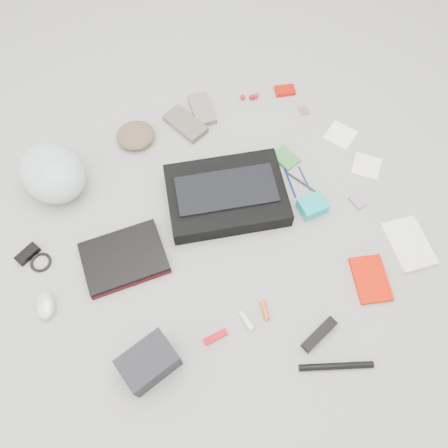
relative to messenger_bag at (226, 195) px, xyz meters
name	(u,v)px	position (x,y,z in m)	size (l,w,h in m)	color
ground_plane	(224,229)	(-0.07, -0.12, -0.04)	(4.00, 4.00, 0.00)	gray
messenger_bag	(226,195)	(0.00, 0.00, 0.00)	(0.49, 0.35, 0.08)	black
bag_flap	(226,189)	(0.00, 0.00, 0.05)	(0.41, 0.19, 0.01)	black
laptop_sleeve	(125,259)	(-0.49, -0.06, -0.03)	(0.32, 0.24, 0.02)	#380A0D
laptop	(124,257)	(-0.49, -0.06, -0.01)	(0.32, 0.23, 0.02)	black
bike_helmet	(52,173)	(-0.61, 0.41, 0.05)	(0.25, 0.32, 0.19)	silver
beanie	(136,136)	(-0.22, 0.48, -0.01)	(0.18, 0.17, 0.06)	brown
mitten_left	(185,124)	(0.02, 0.45, -0.03)	(0.10, 0.21, 0.03)	#655C54
mitten_right	(202,109)	(0.13, 0.49, -0.03)	(0.09, 0.19, 0.03)	gray
power_brick	(28,254)	(-0.82, 0.14, -0.03)	(0.10, 0.04, 0.03)	black
cable_coil	(41,262)	(-0.79, 0.09, -0.03)	(0.08, 0.08, 0.01)	black
mouse	(45,305)	(-0.82, -0.10, -0.02)	(0.07, 0.11, 0.04)	silver
camera_bag	(149,363)	(-0.55, -0.48, 0.02)	(0.19, 0.13, 0.12)	black
multitool	(215,337)	(-0.31, -0.50, -0.03)	(0.09, 0.02, 0.01)	#BA000B
toiletry_tube_white	(247,321)	(-0.18, -0.50, -0.03)	(0.02, 0.02, 0.08)	white
toiletry_tube_orange	(265,310)	(-0.10, -0.50, -0.03)	(0.02, 0.02, 0.07)	#C8481E
u_lock	(319,334)	(0.03, -0.67, -0.03)	(0.16, 0.04, 0.03)	black
bike_pump	(336,366)	(0.03, -0.79, -0.03)	(0.02, 0.02, 0.26)	black
book_red	(371,279)	(0.33, -0.58, -0.03)	(0.13, 0.19, 0.02)	red
book_white	(409,244)	(0.55, -0.53, -0.03)	(0.15, 0.22, 0.02)	silver
notepad	(285,158)	(0.34, 0.07, -0.03)	(0.09, 0.11, 0.01)	#358133
pen_blue	(290,183)	(0.29, -0.05, -0.04)	(0.01, 0.01, 0.15)	navy
pen_black	(301,182)	(0.33, -0.07, -0.04)	(0.01, 0.01, 0.16)	black
pen_navy	(304,178)	(0.35, -0.06, -0.04)	(0.01, 0.01, 0.13)	navy
accordion_wallet	(313,206)	(0.30, -0.21, -0.01)	(0.11, 0.09, 0.05)	#0AB8BA
card_deck	(357,201)	(0.49, -0.27, -0.03)	(0.05, 0.07, 0.01)	#9F7F92
napkin_top	(341,135)	(0.63, 0.06, -0.04)	(0.12, 0.12, 0.01)	white
napkin_bottom	(366,166)	(0.63, -0.14, -0.04)	(0.12, 0.12, 0.01)	white
lollipop_a	(243,97)	(0.33, 0.47, -0.03)	(0.03, 0.03, 0.03)	#A9111A
lollipop_b	(252,97)	(0.37, 0.45, -0.03)	(0.03, 0.03, 0.03)	#BB0015
lollipop_c	(256,96)	(0.40, 0.45, -0.03)	(0.03, 0.03, 0.03)	red
altoids_tin	(285,91)	(0.54, 0.41, -0.03)	(0.10, 0.06, 0.02)	#BB1304
stamp_sheet	(304,111)	(0.56, 0.27, -0.04)	(0.04, 0.05, 0.00)	#895672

